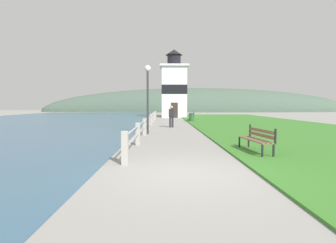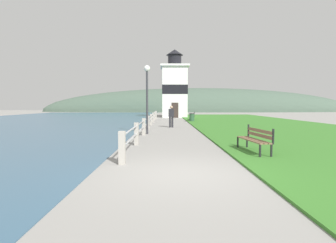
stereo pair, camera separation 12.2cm
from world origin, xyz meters
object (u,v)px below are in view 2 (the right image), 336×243
park_bench_near (255,138)px  lighthouse (175,88)px  lamp_post (147,87)px  park_bench_midway (193,116)px  trash_bin (192,117)px  person_strolling (171,116)px

park_bench_near → lighthouse: size_ratio=0.21×
lamp_post → park_bench_midway: bearing=73.2°
park_bench_near → trash_bin: park_bench_near is taller
park_bench_near → lighthouse: lighthouse is taller
park_bench_near → lamp_post: bearing=-61.2°
park_bench_midway → lighthouse: bearing=-72.3°
park_bench_midway → trash_bin: park_bench_midway is taller
park_bench_near → trash_bin: bearing=-94.0°
park_bench_midway → trash_bin: bearing=86.9°
person_strolling → trash_bin: bearing=-11.7°
park_bench_near → park_bench_midway: same height
park_bench_midway → lamp_post: lamp_post is taller
person_strolling → lamp_post: 5.03m
park_bench_near → trash_bin: (-0.50, 17.37, -0.12)m
lighthouse → lamp_post: lighthouse is taller
person_strolling → trash_bin: (2.22, 6.80, -0.46)m
lamp_post → person_strolling: bearing=71.5°
park_bench_near → person_strolling: person_strolling is taller
park_bench_near → lamp_post: lamp_post is taller
park_bench_midway → person_strolling: person_strolling is taller
trash_bin → lamp_post: lamp_post is taller
lighthouse → trash_bin: bearing=-81.8°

